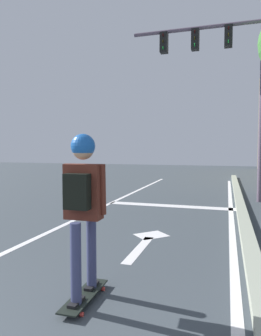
# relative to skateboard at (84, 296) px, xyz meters

# --- Properties ---
(lane_line_center) EXTENTS (0.12, 20.00, 0.01)m
(lane_line_center) POSITION_rel_skateboard_xyz_m (-1.87, 3.32, -0.06)
(lane_line_center) COLOR silver
(lane_line_center) RESTS_ON ground
(lane_line_curbside) EXTENTS (0.12, 20.00, 0.01)m
(lane_line_curbside) POSITION_rel_skateboard_xyz_m (1.55, 3.32, -0.06)
(lane_line_curbside) COLOR silver
(lane_line_curbside) RESTS_ON ground
(stop_bar) EXTENTS (3.58, 0.40, 0.01)m
(stop_bar) POSITION_rel_skateboard_xyz_m (-0.08, 5.74, -0.06)
(stop_bar) COLOR silver
(stop_bar) RESTS_ON ground
(lane_arrow_stem) EXTENTS (0.16, 1.40, 0.01)m
(lane_arrow_stem) POSITION_rel_skateboard_xyz_m (0.09, 1.82, -0.06)
(lane_arrow_stem) COLOR silver
(lane_arrow_stem) RESTS_ON ground
(lane_arrow_head) EXTENTS (0.71, 0.71, 0.01)m
(lane_arrow_head) POSITION_rel_skateboard_xyz_m (0.09, 2.67, -0.06)
(lane_arrow_head) COLOR silver
(lane_arrow_head) RESTS_ON ground
(curb_strip) EXTENTS (0.24, 24.00, 0.14)m
(curb_strip) POSITION_rel_skateboard_xyz_m (1.80, 3.32, 0.01)
(curb_strip) COLOR #9DA38F
(curb_strip) RESTS_ON ground
(skateboard) EXTENTS (0.24, 0.84, 0.07)m
(skateboard) POSITION_rel_skateboard_xyz_m (0.00, 0.00, 0.00)
(skateboard) COLOR black
(skateboard) RESTS_ON ground
(skater) EXTENTS (0.47, 0.63, 1.72)m
(skater) POSITION_rel_skateboard_xyz_m (0.00, -0.02, 1.11)
(skater) COLOR #383E65
(skater) RESTS_ON skateboard
(traffic_signal_mast) EXTENTS (4.09, 0.34, 5.63)m
(traffic_signal_mast) POSITION_rel_skateboard_xyz_m (1.27, 7.24, 4.09)
(traffic_signal_mast) COLOR #615364
(traffic_signal_mast) RESTS_ON ground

